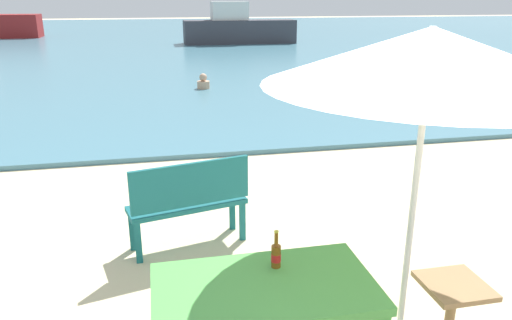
% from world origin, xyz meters
% --- Properties ---
extents(sea_water, '(120.00, 50.00, 0.08)m').
position_xyz_m(sea_water, '(0.00, 30.00, 0.04)').
color(sea_water, teal).
rests_on(sea_water, ground_plane).
extents(picnic_table_green, '(1.40, 0.80, 0.76)m').
position_xyz_m(picnic_table_green, '(-1.09, 0.15, 0.65)').
color(picnic_table_green, '#4C9E47').
rests_on(picnic_table_green, ground_plane).
extents(beer_bottle_amber, '(0.07, 0.07, 0.26)m').
position_xyz_m(beer_bottle_amber, '(-0.97, 0.33, 0.85)').
color(beer_bottle_amber, brown).
rests_on(beer_bottle_amber, picnic_table_green).
extents(patio_umbrella, '(2.10, 2.10, 2.30)m').
position_xyz_m(patio_umbrella, '(-0.01, 0.33, 2.12)').
color(patio_umbrella, silver).
rests_on(patio_umbrella, ground_plane).
extents(side_table_wood, '(0.44, 0.44, 0.54)m').
position_xyz_m(side_table_wood, '(0.31, 0.21, 0.35)').
color(side_table_wood, olive).
rests_on(side_table_wood, ground_plane).
extents(bench_teal_center, '(1.25, 0.63, 0.95)m').
position_xyz_m(bench_teal_center, '(-1.42, 2.11, 0.54)').
color(bench_teal_center, '#196066').
rests_on(bench_teal_center, ground_plane).
extents(swimmer_person, '(0.34, 0.34, 0.41)m').
position_xyz_m(swimmer_person, '(-0.37, 10.79, 0.24)').
color(swimmer_person, tan).
rests_on(swimmer_person, sea_water).
extents(boat_tanker, '(5.89, 1.61, 2.14)m').
position_xyz_m(boat_tanker, '(2.88, 23.91, 0.85)').
color(boat_tanker, '#38383F').
rests_on(boat_tanker, sea_water).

